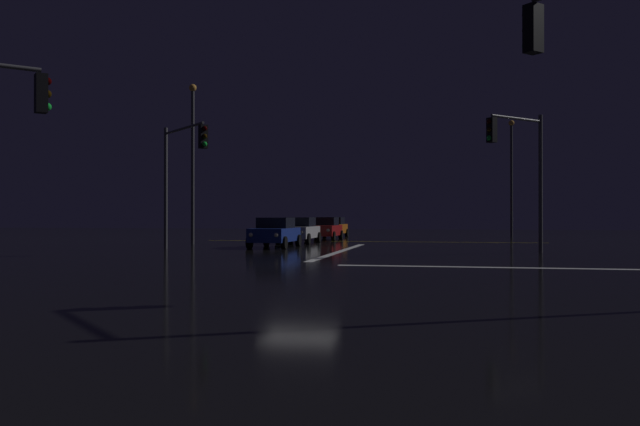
# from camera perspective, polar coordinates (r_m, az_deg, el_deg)

# --- Properties ---
(ground) EXTENTS (120.00, 120.00, 0.10)m
(ground) POSITION_cam_1_polar(r_m,az_deg,el_deg) (22.05, -1.78, -4.69)
(ground) COLOR black
(stop_line_north) EXTENTS (0.35, 14.78, 0.01)m
(stop_line_north) POSITION_cam_1_polar(r_m,az_deg,el_deg) (30.47, 1.87, -3.36)
(stop_line_north) COLOR white
(stop_line_north) RESTS_ON ground
(centre_line_ns) EXTENTS (22.00, 0.15, 0.01)m
(centre_line_ns) POSITION_cam_1_polar(r_m,az_deg,el_deg) (41.95, 4.45, -2.52)
(centre_line_ns) COLOR yellow
(centre_line_ns) RESTS_ON ground
(crosswalk_bar_east) EXTENTS (14.78, 0.40, 0.01)m
(crosswalk_bar_east) POSITION_cam_1_polar(r_m,az_deg,el_deg) (21.81, 21.20, -4.58)
(crosswalk_bar_east) COLOR white
(crosswalk_bar_east) RESTS_ON ground
(sedan_blue) EXTENTS (2.02, 4.33, 1.57)m
(sedan_blue) POSITION_cam_1_polar(r_m,az_deg,el_deg) (34.04, -3.97, -1.70)
(sedan_blue) COLOR navy
(sedan_blue) RESTS_ON ground
(sedan_silver) EXTENTS (2.02, 4.33, 1.57)m
(sedan_silver) POSITION_cam_1_polar(r_m,az_deg,el_deg) (39.35, -1.85, -1.50)
(sedan_silver) COLOR #B7B7BC
(sedan_silver) RESTS_ON ground
(sedan_red) EXTENTS (2.02, 4.33, 1.57)m
(sedan_red) POSITION_cam_1_polar(r_m,az_deg,el_deg) (44.32, 0.40, -1.37)
(sedan_red) COLOR maroon
(sedan_red) RESTS_ON ground
(sedan_orange) EXTENTS (2.02, 4.33, 1.57)m
(sedan_orange) POSITION_cam_1_polar(r_m,az_deg,el_deg) (49.99, 1.08, -1.24)
(sedan_orange) COLOR #C66014
(sedan_orange) RESTS_ON ground
(traffic_signal_ne) EXTENTS (2.58, 2.58, 6.20)m
(traffic_signal_ne) POSITION_cam_1_polar(r_m,az_deg,el_deg) (29.73, 17.21, 4.72)
(traffic_signal_ne) COLOR #4C4C51
(traffic_signal_ne) RESTS_ON ground
(traffic_signal_se) EXTENTS (2.57, 2.57, 6.64)m
(traffic_signal_se) POSITION_cam_1_polar(r_m,az_deg,el_deg) (14.00, 24.41, 11.54)
(traffic_signal_se) COLOR #4C4C51
(traffic_signal_se) RESTS_ON ground
(traffic_signal_nw) EXTENTS (3.60, 3.60, 6.10)m
(traffic_signal_nw) POSITION_cam_1_polar(r_m,az_deg,el_deg) (31.70, -12.14, 4.43)
(traffic_signal_nw) COLOR #4C4C51
(traffic_signal_nw) RESTS_ON ground
(streetlamp_right_far) EXTENTS (0.44, 0.44, 9.02)m
(streetlamp_right_far) POSITION_cam_1_polar(r_m,az_deg,el_deg) (51.97, 16.49, 3.66)
(streetlamp_right_far) COLOR #424247
(streetlamp_right_far) RESTS_ON ground
(streetlamp_left_near) EXTENTS (0.44, 0.44, 9.37)m
(streetlamp_left_near) POSITION_cam_1_polar(r_m,az_deg,el_deg) (38.70, -11.13, 5.27)
(streetlamp_left_near) COLOR #424247
(streetlamp_left_near) RESTS_ON ground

